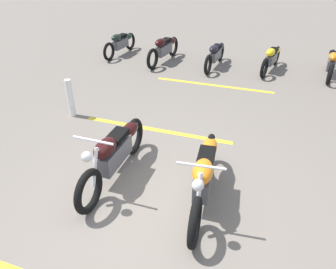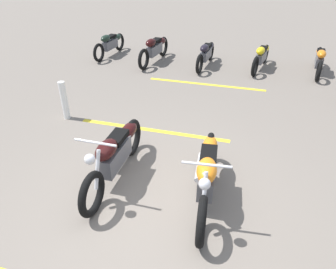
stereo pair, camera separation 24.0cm
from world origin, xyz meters
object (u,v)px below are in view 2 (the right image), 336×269
(bollard_post, at_px, (64,100))
(motorcycle_row_far_left, at_px, (319,59))
(motorcycle_bright_foreground, at_px, (207,173))
(motorcycle_row_center, at_px, (206,53))
(motorcycle_row_left, at_px, (261,56))
(motorcycle_row_right, at_px, (155,48))
(motorcycle_dark_foreground, at_px, (115,154))
(motorcycle_row_far_right, at_px, (110,43))

(bollard_post, bearing_deg, motorcycle_row_far_left, -52.65)
(motorcycle_bright_foreground, distance_m, bollard_post, 3.79)
(motorcycle_row_center, bearing_deg, motorcycle_row_far_left, 100.12)
(motorcycle_row_left, distance_m, bollard_post, 6.00)
(motorcycle_bright_foreground, height_order, motorcycle_row_right, motorcycle_bright_foreground)
(motorcycle_dark_foreground, relative_size, bollard_post, 2.62)
(motorcycle_row_left, relative_size, bollard_post, 2.21)
(motorcycle_dark_foreground, distance_m, motorcycle_row_far_right, 6.71)
(motorcycle_bright_foreground, relative_size, motorcycle_row_left, 1.18)
(motorcycle_dark_foreground, bearing_deg, motorcycle_row_center, 175.58)
(motorcycle_row_center, distance_m, motorcycle_row_right, 1.65)
(motorcycle_row_left, bearing_deg, motorcycle_row_far_right, -78.54)
(motorcycle_row_right, xyz_separation_m, bollard_post, (-4.19, 0.82, -0.01))
(motorcycle_dark_foreground, height_order, motorcycle_row_left, motorcycle_dark_foreground)
(motorcycle_row_far_right, bearing_deg, motorcycle_row_right, 86.65)
(motorcycle_row_center, bearing_deg, motorcycle_row_left, 101.91)
(motorcycle_row_center, bearing_deg, motorcycle_row_far_right, -88.93)
(motorcycle_row_center, bearing_deg, bollard_post, -24.28)
(motorcycle_dark_foreground, xyz_separation_m, motorcycle_row_right, (5.84, 1.04, -0.03))
(motorcycle_row_left, relative_size, motorcycle_row_right, 0.89)
(motorcycle_row_far_left, bearing_deg, motorcycle_row_right, -79.88)
(motorcycle_row_left, xyz_separation_m, bollard_post, (-4.35, 4.13, 0.03))
(motorcycle_dark_foreground, xyz_separation_m, motorcycle_row_left, (6.01, -2.27, -0.07))
(motorcycle_row_far_left, height_order, motorcycle_row_left, motorcycle_row_far_left)
(motorcycle_row_far_left, xyz_separation_m, motorcycle_row_center, (-0.22, 3.31, -0.00))
(motorcycle_row_right, height_order, bollard_post, bollard_post)
(bollard_post, bearing_deg, motorcycle_row_left, -43.50)
(motorcycle_row_left, bearing_deg, motorcycle_row_center, -71.32)
(motorcycle_bright_foreground, bearing_deg, motorcycle_dark_foreground, -98.94)
(motorcycle_row_far_left, height_order, motorcycle_row_center, motorcycle_row_far_left)
(motorcycle_bright_foreground, height_order, bollard_post, motorcycle_bright_foreground)
(motorcycle_row_left, height_order, motorcycle_row_right, motorcycle_row_right)
(motorcycle_dark_foreground, bearing_deg, bollard_post, -130.15)
(motorcycle_row_far_left, bearing_deg, motorcycle_bright_foreground, -13.94)
(motorcycle_dark_foreground, relative_size, motorcycle_row_left, 1.18)
(motorcycle_row_center, bearing_deg, motorcycle_dark_foreground, 0.27)
(motorcycle_row_right, bearing_deg, bollard_post, -2.59)
(motorcycle_row_far_left, bearing_deg, motorcycle_row_far_right, -83.14)
(motorcycle_row_center, bearing_deg, motorcycle_bright_foreground, 14.61)
(motorcycle_dark_foreground, height_order, motorcycle_row_right, motorcycle_dark_foreground)
(motorcycle_row_left, bearing_deg, motorcycle_dark_foreground, -7.71)
(motorcycle_bright_foreground, xyz_separation_m, motorcycle_dark_foreground, (0.13, 1.49, 0.00))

